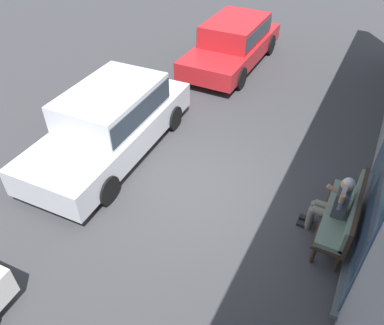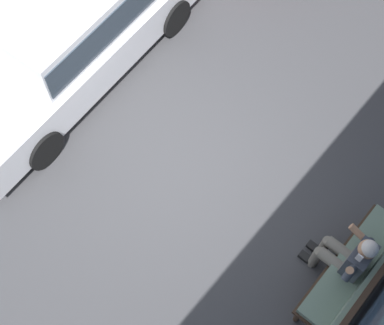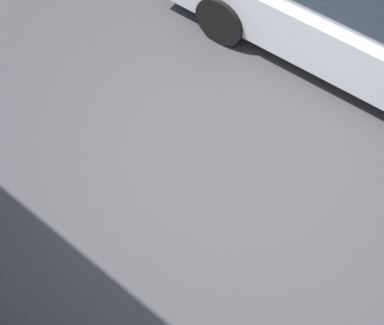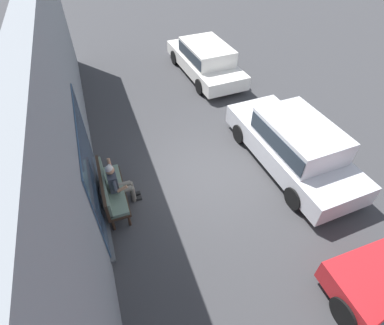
{
  "view_description": "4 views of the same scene",
  "coord_description": "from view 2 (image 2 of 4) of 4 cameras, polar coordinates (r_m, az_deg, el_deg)",
  "views": [
    {
      "loc": [
        5.11,
        2.6,
        5.43
      ],
      "look_at": [
        0.34,
        0.1,
        0.99
      ],
      "focal_mm": 35.0,
      "sensor_mm": 36.0,
      "label": 1
    },
    {
      "loc": [
        2.69,
        2.6,
        7.43
      ],
      "look_at": [
        0.31,
        0.59,
        1.18
      ],
      "focal_mm": 55.0,
      "sensor_mm": 36.0,
      "label": 2
    },
    {
      "loc": [
        -1.68,
        2.6,
        4.97
      ],
      "look_at": [
        -0.06,
        0.61,
        0.94
      ],
      "focal_mm": 55.0,
      "sensor_mm": 36.0,
      "label": 3
    },
    {
      "loc": [
        -5.54,
        2.6,
        6.28
      ],
      "look_at": [
        -0.34,
        0.76,
        1.03
      ],
      "focal_mm": 28.0,
      "sensor_mm": 36.0,
      "label": 4
    }
  ],
  "objects": [
    {
      "name": "ground_plane",
      "position": [
        8.32,
        -1.73,
        0.21
      ],
      "size": [
        60.0,
        60.0,
        0.0
      ],
      "primitive_type": "plane",
      "color": "#38383A"
    },
    {
      "name": "bench",
      "position": [
        7.41,
        16.22,
        -10.13
      ],
      "size": [
        1.79,
        0.55,
        1.01
      ],
      "color": "#332319",
      "rests_on": "ground_plane"
    },
    {
      "name": "person_on_phone",
      "position": [
        7.29,
        15.01,
        -8.85
      ],
      "size": [
        0.73,
        0.74,
        1.34
      ],
      "color": "#6B665B",
      "rests_on": "ground_plane"
    },
    {
      "name": "parked_car_mid",
      "position": [
        8.78,
        -12.11,
        13.05
      ],
      "size": [
        4.75,
        2.07,
        1.54
      ],
      "color": "silver",
      "rests_on": "ground_plane"
    }
  ]
}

